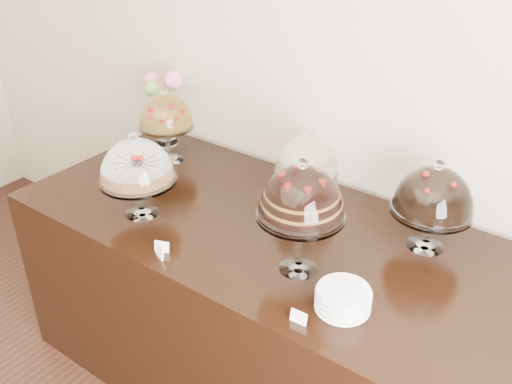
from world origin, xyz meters
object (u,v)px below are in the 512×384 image
Objects in this scene: cake_stand_sugar_sponge at (137,165)px; cake_stand_dark_choco at (434,195)px; cake_stand_cheesecake at (307,160)px; flower_vase at (165,101)px; plate_stack at (343,299)px; cake_stand_fruit_tart at (166,114)px; cake_stand_choco_layer at (302,197)px; display_counter at (262,306)px.

cake_stand_dark_choco is (1.09, 0.49, -0.00)m from cake_stand_sugar_sponge.
flower_vase is (-0.96, 0.12, 0.02)m from cake_stand_cheesecake.
cake_stand_cheesecake reaches higher than plate_stack.
cake_stand_fruit_tart is at bearing 159.11° from plate_stack.
cake_stand_choco_layer is 0.38m from plate_stack.
cake_stand_fruit_tart is (-0.75, 0.22, 0.70)m from display_counter.
cake_stand_choco_layer is 1.11m from cake_stand_fruit_tart.
cake_stand_choco_layer is 1.31m from flower_vase.
flower_vase reaches higher than cake_stand_sugar_sponge.
cake_stand_choco_layer is 1.07× the size of flower_vase.
flower_vase reaches higher than cake_stand_fruit_tart.
plate_stack is (-0.08, -0.53, -0.19)m from cake_stand_dark_choco.
cake_stand_choco_layer is (0.77, 0.07, 0.08)m from cake_stand_sugar_sponge.
cake_stand_fruit_tart is (-1.04, 0.39, -0.06)m from cake_stand_choco_layer.
cake_stand_fruit_tart is 0.22m from flower_vase.
cake_stand_dark_choco reaches higher than cake_stand_cheesecake.
display_counter is 0.95m from cake_stand_dark_choco.
cake_stand_cheesecake is 0.96m from flower_vase.
cake_stand_dark_choco is at bearing 24.32° from cake_stand_sugar_sponge.
flower_vase reaches higher than cake_stand_dark_choco.
cake_stand_fruit_tart is at bearing 159.63° from cake_stand_choco_layer.
cake_stand_sugar_sponge is at bearing -155.68° from cake_stand_dark_choco.
display_counter is 0.71m from cake_stand_cheesecake.
cake_stand_sugar_sponge is 0.53m from cake_stand_fruit_tart.
flower_vase reaches higher than cake_stand_cheesecake.
cake_stand_choco_layer is 2.49× the size of plate_stack.
display_counter is at bearing -22.15° from flower_vase.
cake_stand_choco_layer is 1.29× the size of cake_stand_cheesecake.
cake_stand_cheesecake is at bearing 119.32° from cake_stand_choco_layer.
display_counter is 5.11× the size of flower_vase.
plate_stack is at bearing -24.07° from flower_vase.
display_counter is 0.77m from plate_stack.
cake_stand_sugar_sponge is at bearing -153.59° from display_counter.
cake_stand_sugar_sponge is (-0.48, -0.24, 0.69)m from display_counter.
cake_stand_sugar_sponge reaches higher than cake_stand_dark_choco.
cake_stand_sugar_sponge is at bearing -54.92° from flower_vase.
cake_stand_fruit_tart is 0.91× the size of flower_vase.
plate_stack is (0.53, -0.27, 0.49)m from display_counter.
cake_stand_choco_layer is 1.21× the size of cake_stand_dark_choco.
cake_stand_choco_layer is at bearing -60.68° from cake_stand_cheesecake.
cake_stand_fruit_tart is at bearing -44.77° from flower_vase.
cake_stand_sugar_sponge is at bearing -136.97° from cake_stand_cheesecake.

